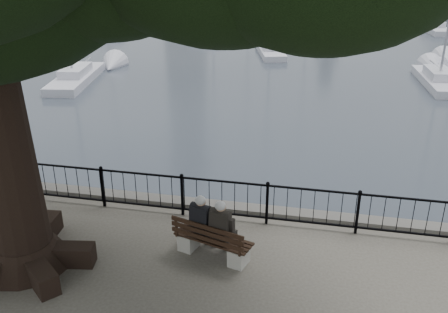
# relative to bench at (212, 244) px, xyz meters

# --- Properties ---
(harbor) EXTENTS (260.00, 260.00, 1.20)m
(harbor) POSITION_rel_bench_xyz_m (-0.07, 2.04, -0.80)
(harbor) COLOR #4E4C49
(harbor) RESTS_ON ground
(railing) EXTENTS (22.06, 0.06, 1.00)m
(railing) POSITION_rel_bench_xyz_m (-0.07, 1.54, 0.26)
(railing) COLOR black
(railing) RESTS_ON ground
(bench) EXTENTS (1.72, 0.95, 0.87)m
(bench) POSITION_rel_bench_xyz_m (0.00, 0.00, 0.00)
(bench) COLOR gray
(bench) RESTS_ON ground
(person_left) EXTENTS (0.53, 0.75, 1.38)m
(person_left) POSITION_rel_bench_xyz_m (-0.20, 0.16, 0.33)
(person_left) COLOR black
(person_left) RESTS_ON ground
(person_right) EXTENTS (0.53, 0.75, 1.38)m
(person_right) POSITION_rel_bench_xyz_m (0.24, 0.03, 0.33)
(person_right) COLOR black
(person_right) RESTS_ON ground
(sailboat_a) EXTENTS (2.53, 5.95, 11.07)m
(sailboat_a) POSITION_rel_bench_xyz_m (-10.99, 15.35, -0.99)
(sailboat_a) COLOR silver
(sailboat_a) RESTS_ON ground
(sailboat_b) EXTENTS (2.68, 5.25, 11.33)m
(sailboat_b) POSITION_rel_bench_xyz_m (-1.74, 24.41, -0.96)
(sailboat_b) COLOR silver
(sailboat_b) RESTS_ON ground
(sailboat_c) EXTENTS (1.97, 5.53, 11.23)m
(sailboat_c) POSITION_rel_bench_xyz_m (7.72, 18.74, -0.97)
(sailboat_c) COLOR silver
(sailboat_c) RESTS_ON ground
(sailboat_e) EXTENTS (2.84, 5.25, 11.18)m
(sailboat_e) POSITION_rel_bench_xyz_m (-14.82, 28.38, -0.96)
(sailboat_e) COLOR silver
(sailboat_e) RESTS_ON ground
(sailboat_f) EXTENTS (1.56, 4.82, 10.71)m
(sailboat_f) POSITION_rel_bench_xyz_m (0.17, 33.14, -0.97)
(sailboat_f) COLOR silver
(sailboat_f) RESTS_ON ground
(sailboat_g) EXTENTS (2.46, 5.88, 10.83)m
(sailboat_g) POSITION_rel_bench_xyz_m (10.33, 36.11, -0.99)
(sailboat_g) COLOR silver
(sailboat_g) RESTS_ON ground
(sailboat_h) EXTENTS (2.78, 6.13, 13.73)m
(sailboat_h) POSITION_rel_bench_xyz_m (-5.70, 40.26, -0.92)
(sailboat_h) COLOR silver
(sailboat_h) RESTS_ON ground
(sailboat_j) EXTENTS (2.48, 5.54, 10.08)m
(sailboat_j) POSITION_rel_bench_xyz_m (-6.60, 29.15, -1.00)
(sailboat_j) COLOR silver
(sailboat_j) RESTS_ON ground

